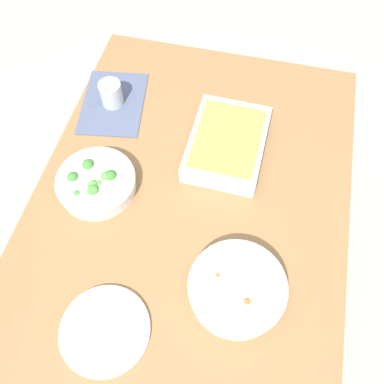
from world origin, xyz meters
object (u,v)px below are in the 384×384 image
baking_dish (227,143)px  broccoli_bowl (96,182)px  drink_cup (111,95)px  side_plate (105,330)px  spoon_by_stew (222,282)px  stew_bowl (237,288)px

baking_dish → broccoli_bowl: bearing=-56.8°
broccoli_bowl → drink_cup: bearing=-168.8°
baking_dish → side_plate: size_ratio=1.39×
baking_dish → spoon_by_stew: (0.42, 0.07, -0.03)m
spoon_by_stew → stew_bowl: bearing=68.8°
stew_bowl → baking_dish: 0.45m
stew_bowl → baking_dish: same height
baking_dish → side_plate: baking_dish is taller
stew_bowl → drink_cup: size_ratio=2.90×
broccoli_bowl → baking_dish: (-0.22, 0.34, 0.00)m
baking_dish → spoon_by_stew: size_ratio=1.79×
drink_cup → spoon_by_stew: size_ratio=0.50×
broccoli_bowl → baking_dish: size_ratio=0.75×
baking_dish → spoon_by_stew: bearing=9.2°
spoon_by_stew → broccoli_bowl: bearing=-115.8°
baking_dish → side_plate: bearing=-17.0°
side_plate → spoon_by_stew: side_plate is taller
broccoli_bowl → spoon_by_stew: size_ratio=1.34×
stew_bowl → drink_cup: (-0.53, -0.51, 0.01)m
broccoli_bowl → drink_cup: (-0.32, -0.06, 0.01)m
stew_bowl → spoon_by_stew: size_ratio=1.45×
side_plate → spoon_by_stew: (-0.18, 0.25, -0.00)m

